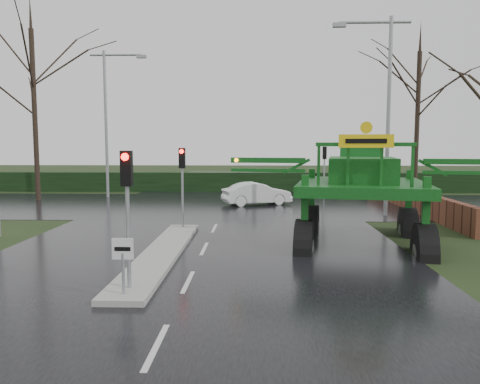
{
  "coord_description": "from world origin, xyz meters",
  "views": [
    {
      "loc": [
        1.79,
        -12.1,
        3.68
      ],
      "look_at": [
        1.25,
        4.29,
        2.0
      ],
      "focal_mm": 35.0,
      "sensor_mm": 36.0,
      "label": 1
    }
  ],
  "objects_px": {
    "traffic_signal_mid": "(182,170)",
    "street_light_right": "(383,98)",
    "crop_sprayer": "(306,175)",
    "traffic_signal_far": "(324,160)",
    "street_light_left_far": "(110,110)",
    "white_sedan": "(257,205)",
    "keep_left_sign": "(123,257)",
    "traffic_signal_near": "(127,190)"
  },
  "relations": [
    {
      "from": "traffic_signal_mid",
      "to": "white_sedan",
      "type": "height_order",
      "value": "traffic_signal_mid"
    },
    {
      "from": "street_light_left_far",
      "to": "white_sedan",
      "type": "relative_size",
      "value": 2.42
    },
    {
      "from": "keep_left_sign",
      "to": "traffic_signal_far",
      "type": "distance_m",
      "value": 22.93
    },
    {
      "from": "street_light_right",
      "to": "street_light_left_far",
      "type": "xyz_separation_m",
      "value": [
        -16.39,
        8.0,
        0.0
      ]
    },
    {
      "from": "traffic_signal_far",
      "to": "street_light_left_far",
      "type": "xyz_separation_m",
      "value": [
        -14.69,
        -0.01,
        3.4
      ]
    },
    {
      "from": "traffic_signal_near",
      "to": "street_light_left_far",
      "type": "xyz_separation_m",
      "value": [
        -6.89,
        21.01,
        3.4
      ]
    },
    {
      "from": "street_light_left_far",
      "to": "white_sedan",
      "type": "xyz_separation_m",
      "value": [
        10.07,
        -3.9,
        -5.99
      ]
    },
    {
      "from": "keep_left_sign",
      "to": "crop_sprayer",
      "type": "height_order",
      "value": "crop_sprayer"
    },
    {
      "from": "crop_sprayer",
      "to": "traffic_signal_far",
      "type": "bearing_deg",
      "value": 89.58
    },
    {
      "from": "traffic_signal_mid",
      "to": "traffic_signal_far",
      "type": "bearing_deg",
      "value": 58.07
    },
    {
      "from": "traffic_signal_mid",
      "to": "street_light_left_far",
      "type": "xyz_separation_m",
      "value": [
        -6.89,
        12.51,
        3.4
      ]
    },
    {
      "from": "traffic_signal_near",
      "to": "street_light_right",
      "type": "relative_size",
      "value": 0.35
    },
    {
      "from": "crop_sprayer",
      "to": "street_light_right",
      "type": "bearing_deg",
      "value": 69.34
    },
    {
      "from": "street_light_left_far",
      "to": "crop_sprayer",
      "type": "relative_size",
      "value": 1.03
    },
    {
      "from": "traffic_signal_far",
      "to": "crop_sprayer",
      "type": "height_order",
      "value": "crop_sprayer"
    },
    {
      "from": "traffic_signal_far",
      "to": "white_sedan",
      "type": "bearing_deg",
      "value": 40.2
    },
    {
      "from": "keep_left_sign",
      "to": "traffic_signal_mid",
      "type": "height_order",
      "value": "traffic_signal_mid"
    },
    {
      "from": "traffic_signal_far",
      "to": "crop_sprayer",
      "type": "bearing_deg",
      "value": 79.41
    },
    {
      "from": "street_light_left_far",
      "to": "crop_sprayer",
      "type": "distance_m",
      "value": 19.97
    },
    {
      "from": "traffic_signal_mid",
      "to": "traffic_signal_far",
      "type": "distance_m",
      "value": 14.75
    },
    {
      "from": "crop_sprayer",
      "to": "white_sedan",
      "type": "bearing_deg",
      "value": 108.16
    },
    {
      "from": "traffic_signal_mid",
      "to": "street_light_left_far",
      "type": "relative_size",
      "value": 0.35
    },
    {
      "from": "white_sedan",
      "to": "traffic_signal_near",
      "type": "bearing_deg",
      "value": 149.05
    },
    {
      "from": "keep_left_sign",
      "to": "traffic_signal_mid",
      "type": "relative_size",
      "value": 0.38
    },
    {
      "from": "crop_sprayer",
      "to": "white_sedan",
      "type": "height_order",
      "value": "crop_sprayer"
    },
    {
      "from": "traffic_signal_mid",
      "to": "white_sedan",
      "type": "distance_m",
      "value": 9.53
    },
    {
      "from": "keep_left_sign",
      "to": "white_sedan",
      "type": "height_order",
      "value": "keep_left_sign"
    },
    {
      "from": "crop_sprayer",
      "to": "white_sedan",
      "type": "relative_size",
      "value": 2.36
    },
    {
      "from": "crop_sprayer",
      "to": "traffic_signal_mid",
      "type": "bearing_deg",
      "value": 156.05
    },
    {
      "from": "traffic_signal_far",
      "to": "traffic_signal_mid",
      "type": "bearing_deg",
      "value": 58.07
    },
    {
      "from": "street_light_right",
      "to": "crop_sprayer",
      "type": "bearing_deg",
      "value": -120.83
    },
    {
      "from": "traffic_signal_near",
      "to": "traffic_signal_far",
      "type": "height_order",
      "value": "same"
    },
    {
      "from": "keep_left_sign",
      "to": "white_sedan",
      "type": "bearing_deg",
      "value": 79.77
    },
    {
      "from": "traffic_signal_near",
      "to": "traffic_signal_mid",
      "type": "bearing_deg",
      "value": 90.0
    },
    {
      "from": "traffic_signal_near",
      "to": "traffic_signal_mid",
      "type": "relative_size",
      "value": 1.0
    },
    {
      "from": "traffic_signal_mid",
      "to": "street_light_right",
      "type": "xyz_separation_m",
      "value": [
        9.49,
        4.51,
        3.4
      ]
    },
    {
      "from": "crop_sprayer",
      "to": "white_sedan",
      "type": "xyz_separation_m",
      "value": [
        -1.67,
        11.89,
        -2.61
      ]
    },
    {
      "from": "keep_left_sign",
      "to": "traffic_signal_far",
      "type": "xyz_separation_m",
      "value": [
        7.8,
        21.51,
        1.53
      ]
    },
    {
      "from": "traffic_signal_far",
      "to": "street_light_left_far",
      "type": "relative_size",
      "value": 0.35
    },
    {
      "from": "traffic_signal_near",
      "to": "crop_sprayer",
      "type": "height_order",
      "value": "crop_sprayer"
    },
    {
      "from": "keep_left_sign",
      "to": "traffic_signal_near",
      "type": "height_order",
      "value": "traffic_signal_near"
    },
    {
      "from": "white_sedan",
      "to": "crop_sprayer",
      "type": "bearing_deg",
      "value": 167.55
    }
  ]
}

